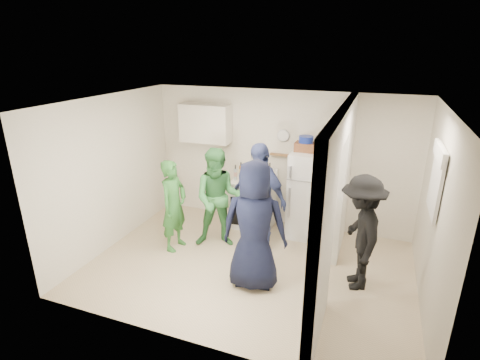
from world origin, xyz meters
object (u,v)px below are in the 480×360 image
at_px(person_green_left, 174,206).
at_px(fridge, 308,195).
at_px(person_navy, 254,226).
at_px(person_nook, 360,233).
at_px(blue_bowl, 306,139).
at_px(stove, 254,203).
at_px(yellow_cup_stack_top, 324,148).
at_px(person_denim, 259,198).
at_px(wicker_basket, 306,147).
at_px(person_green_center, 219,199).

bearing_deg(person_green_left, fridge, -52.73).
distance_m(person_navy, person_nook, 1.44).
distance_m(fridge, blue_bowl, 0.98).
distance_m(fridge, person_navy, 1.78).
height_order(stove, person_green_left, person_green_left).
xyz_separation_m(yellow_cup_stack_top, person_denim, (-0.88, -0.63, -0.75)).
bearing_deg(person_navy, yellow_cup_stack_top, -119.82).
bearing_deg(person_green_left, wicker_basket, -50.30).
bearing_deg(person_denim, person_green_center, -145.29).
distance_m(person_denim, person_navy, 1.03).
relative_size(person_green_left, person_nook, 0.93).
relative_size(blue_bowl, person_green_left, 0.16).
bearing_deg(person_green_left, blue_bowl, -50.30).
bearing_deg(stove, person_nook, -32.96).
xyz_separation_m(blue_bowl, person_green_left, (-1.85, -1.25, -0.97)).
relative_size(person_green_left, person_navy, 0.83).
bearing_deg(yellow_cup_stack_top, stove, 173.92).
bearing_deg(wicker_basket, blue_bowl, 0.00).
xyz_separation_m(stove, person_navy, (0.60, -1.76, 0.47)).
distance_m(person_green_left, person_nook, 2.90).
bearing_deg(stove, person_denim, -66.14).
relative_size(yellow_cup_stack_top, person_nook, 0.15).
xyz_separation_m(fridge, person_navy, (-0.40, -1.73, 0.15)).
xyz_separation_m(wicker_basket, yellow_cup_stack_top, (0.32, -0.15, 0.05)).
bearing_deg(person_navy, person_green_center, -52.69).
bearing_deg(fridge, blue_bowl, 153.43).
height_order(person_green_center, person_nook, person_green_center).
height_order(person_denim, person_nook, person_denim).
xyz_separation_m(wicker_basket, person_nook, (1.05, -1.28, -0.79)).
relative_size(stove, person_navy, 0.49).
height_order(fridge, yellow_cup_stack_top, yellow_cup_stack_top).
bearing_deg(yellow_cup_stack_top, person_green_center, -153.67).
bearing_deg(fridge, wicker_basket, 153.43).
bearing_deg(wicker_basket, person_nook, -50.76).
bearing_deg(person_denim, person_green_left, -136.33).
distance_m(wicker_basket, person_green_left, 2.39).
height_order(yellow_cup_stack_top, person_green_left, yellow_cup_stack_top).
height_order(person_navy, person_nook, person_navy).
distance_m(blue_bowl, person_denim, 1.27).
bearing_deg(person_nook, stove, -136.21).
bearing_deg(stove, blue_bowl, 1.27).
xyz_separation_m(stove, wicker_basket, (0.90, 0.02, 1.16)).
height_order(person_denim, person_navy, person_navy).
xyz_separation_m(stove, yellow_cup_stack_top, (1.22, -0.13, 1.21)).
distance_m(blue_bowl, yellow_cup_stack_top, 0.36).
bearing_deg(fridge, stove, 178.28).
bearing_deg(person_green_center, blue_bowl, 17.22).
xyz_separation_m(blue_bowl, yellow_cup_stack_top, (0.32, -0.15, -0.08)).
distance_m(fridge, person_denim, 1.00).
distance_m(wicker_basket, person_nook, 1.83).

